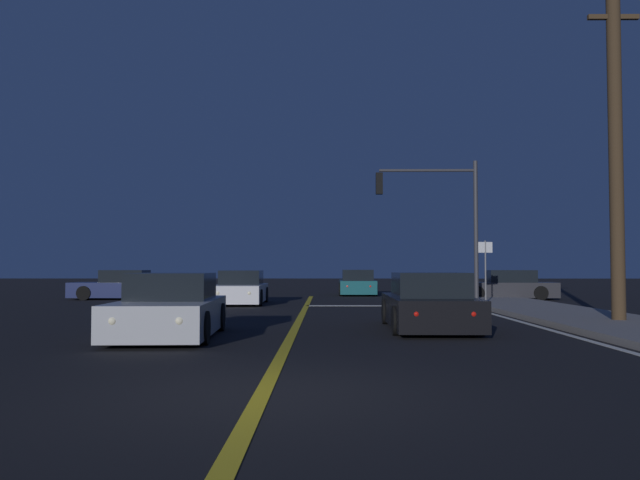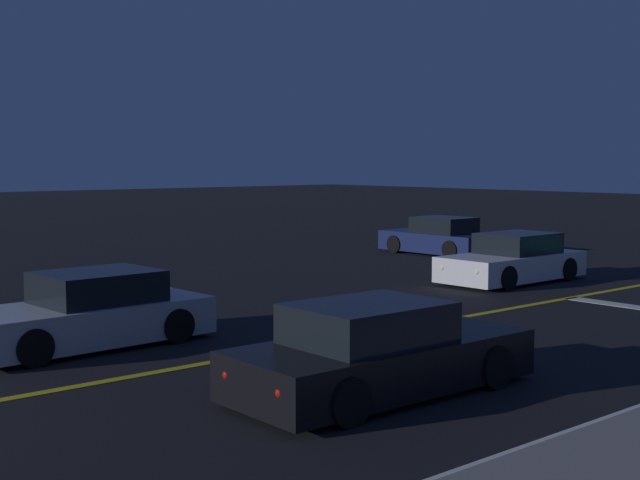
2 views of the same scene
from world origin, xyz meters
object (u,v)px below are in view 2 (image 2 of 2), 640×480
(car_mid_block_white, at_px, (513,261))
(car_parked_curb_black, at_px, (379,354))
(car_far_approaching_navy, at_px, (440,238))
(car_lead_oncoming_silver, at_px, (88,314))

(car_mid_block_white, distance_m, car_parked_curb_black, 12.33)
(car_parked_curb_black, distance_m, car_far_approaching_navy, 18.77)
(car_lead_oncoming_silver, relative_size, car_parked_curb_black, 0.97)
(car_far_approaching_navy, bearing_deg, car_mid_block_white, -122.08)
(car_parked_curb_black, xyz_separation_m, car_far_approaching_navy, (-11.83, 14.57, -0.00))
(car_parked_curb_black, relative_size, car_far_approaching_navy, 1.09)
(car_far_approaching_navy, bearing_deg, car_parked_curb_black, -141.24)
(car_mid_block_white, distance_m, car_far_approaching_navy, 7.05)
(car_lead_oncoming_silver, height_order, car_parked_curb_black, same)
(car_mid_block_white, height_order, car_far_approaching_navy, same)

